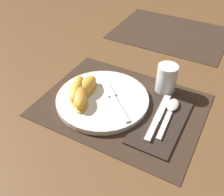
{
  "coord_description": "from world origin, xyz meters",
  "views": [
    {
      "loc": [
        0.25,
        -0.52,
        0.52
      ],
      "look_at": [
        -0.03,
        -0.01,
        0.02
      ],
      "focal_mm": 42.0,
      "sensor_mm": 36.0,
      "label": 1
    }
  ],
  "objects_px": {
    "fork": "(113,97)",
    "citrus_wedge_0": "(86,86)",
    "citrus_wedge_1": "(77,90)",
    "plate": "(102,99)",
    "knife": "(158,117)",
    "juice_glass": "(166,80)",
    "citrus_wedge_2": "(78,95)",
    "citrus_wedge_3": "(79,97)",
    "spoon": "(171,110)"
  },
  "relations": [
    {
      "from": "spoon",
      "to": "citrus_wedge_0",
      "type": "distance_m",
      "value": 0.26
    },
    {
      "from": "knife",
      "to": "citrus_wedge_2",
      "type": "distance_m",
      "value": 0.23
    },
    {
      "from": "spoon",
      "to": "citrus_wedge_2",
      "type": "xyz_separation_m",
      "value": [
        -0.25,
        -0.09,
        0.03
      ]
    },
    {
      "from": "juice_glass",
      "to": "citrus_wedge_1",
      "type": "xyz_separation_m",
      "value": [
        -0.21,
        -0.17,
        -0.0
      ]
    },
    {
      "from": "plate",
      "to": "spoon",
      "type": "bearing_deg",
      "value": 15.09
    },
    {
      "from": "juice_glass",
      "to": "citrus_wedge_0",
      "type": "bearing_deg",
      "value": -146.15
    },
    {
      "from": "knife",
      "to": "spoon",
      "type": "xyz_separation_m",
      "value": [
        0.02,
        0.04,
        0.0
      ]
    },
    {
      "from": "spoon",
      "to": "fork",
      "type": "relative_size",
      "value": 1.11
    },
    {
      "from": "spoon",
      "to": "citrus_wedge_0",
      "type": "height_order",
      "value": "citrus_wedge_0"
    },
    {
      "from": "plate",
      "to": "spoon",
      "type": "xyz_separation_m",
      "value": [
        0.19,
        0.05,
        -0.0
      ]
    },
    {
      "from": "citrus_wedge_1",
      "to": "plate",
      "type": "bearing_deg",
      "value": 20.55
    },
    {
      "from": "plate",
      "to": "knife",
      "type": "distance_m",
      "value": 0.17
    },
    {
      "from": "plate",
      "to": "citrus_wedge_0",
      "type": "height_order",
      "value": "citrus_wedge_0"
    },
    {
      "from": "juice_glass",
      "to": "citrus_wedge_3",
      "type": "bearing_deg",
      "value": -135.76
    },
    {
      "from": "fork",
      "to": "knife",
      "type": "bearing_deg",
      "value": -0.78
    },
    {
      "from": "plate",
      "to": "citrus_wedge_0",
      "type": "bearing_deg",
      "value": 176.62
    },
    {
      "from": "citrus_wedge_0",
      "to": "citrus_wedge_3",
      "type": "xyz_separation_m",
      "value": [
        0.01,
        -0.05,
        -0.0
      ]
    },
    {
      "from": "citrus_wedge_1",
      "to": "citrus_wedge_0",
      "type": "bearing_deg",
      "value": 67.91
    },
    {
      "from": "plate",
      "to": "spoon",
      "type": "height_order",
      "value": "plate"
    },
    {
      "from": "fork",
      "to": "citrus_wedge_0",
      "type": "xyz_separation_m",
      "value": [
        -0.09,
        -0.01,
        0.01
      ]
    },
    {
      "from": "knife",
      "to": "citrus_wedge_1",
      "type": "bearing_deg",
      "value": -171.64
    },
    {
      "from": "fork",
      "to": "citrus_wedge_3",
      "type": "height_order",
      "value": "citrus_wedge_3"
    },
    {
      "from": "citrus_wedge_1",
      "to": "fork",
      "type": "bearing_deg",
      "value": 20.56
    },
    {
      "from": "citrus_wedge_2",
      "to": "citrus_wedge_1",
      "type": "bearing_deg",
      "value": 131.8
    },
    {
      "from": "juice_glass",
      "to": "citrus_wedge_2",
      "type": "relative_size",
      "value": 0.81
    },
    {
      "from": "spoon",
      "to": "citrus_wedge_2",
      "type": "relative_size",
      "value": 1.54
    },
    {
      "from": "knife",
      "to": "fork",
      "type": "height_order",
      "value": "fork"
    },
    {
      "from": "spoon",
      "to": "citrus_wedge_1",
      "type": "bearing_deg",
      "value": -163.43
    },
    {
      "from": "juice_glass",
      "to": "citrus_wedge_3",
      "type": "relative_size",
      "value": 0.82
    },
    {
      "from": "juice_glass",
      "to": "knife",
      "type": "height_order",
      "value": "juice_glass"
    },
    {
      "from": "knife",
      "to": "fork",
      "type": "relative_size",
      "value": 1.3
    },
    {
      "from": "fork",
      "to": "citrus_wedge_0",
      "type": "relative_size",
      "value": 1.54
    },
    {
      "from": "juice_glass",
      "to": "citrus_wedge_0",
      "type": "height_order",
      "value": "juice_glass"
    },
    {
      "from": "plate",
      "to": "juice_glass",
      "type": "height_order",
      "value": "juice_glass"
    },
    {
      "from": "knife",
      "to": "citrus_wedge_2",
      "type": "relative_size",
      "value": 1.81
    },
    {
      "from": "fork",
      "to": "citrus_wedge_2",
      "type": "height_order",
      "value": "citrus_wedge_2"
    },
    {
      "from": "juice_glass",
      "to": "citrus_wedge_1",
      "type": "distance_m",
      "value": 0.27
    },
    {
      "from": "citrus_wedge_0",
      "to": "citrus_wedge_3",
      "type": "relative_size",
      "value": 0.92
    },
    {
      "from": "plate",
      "to": "citrus_wedge_1",
      "type": "xyz_separation_m",
      "value": [
        -0.07,
        -0.03,
        0.03
      ]
    },
    {
      "from": "plate",
      "to": "citrus_wedge_2",
      "type": "height_order",
      "value": "citrus_wedge_2"
    },
    {
      "from": "juice_glass",
      "to": "knife",
      "type": "distance_m",
      "value": 0.14
    },
    {
      "from": "plate",
      "to": "knife",
      "type": "relative_size",
      "value": 1.36
    },
    {
      "from": "juice_glass",
      "to": "citrus_wedge_2",
      "type": "distance_m",
      "value": 0.27
    },
    {
      "from": "plate",
      "to": "fork",
      "type": "distance_m",
      "value": 0.03
    },
    {
      "from": "juice_glass",
      "to": "citrus_wedge_3",
      "type": "height_order",
      "value": "juice_glass"
    },
    {
      "from": "spoon",
      "to": "citrus_wedge_3",
      "type": "bearing_deg",
      "value": -157.24
    },
    {
      "from": "plate",
      "to": "citrus_wedge_2",
      "type": "relative_size",
      "value": 2.47
    },
    {
      "from": "spoon",
      "to": "knife",
      "type": "bearing_deg",
      "value": -117.01
    },
    {
      "from": "citrus_wedge_3",
      "to": "citrus_wedge_2",
      "type": "bearing_deg",
      "value": 130.25
    },
    {
      "from": "knife",
      "to": "citrus_wedge_3",
      "type": "relative_size",
      "value": 1.84
    }
  ]
}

